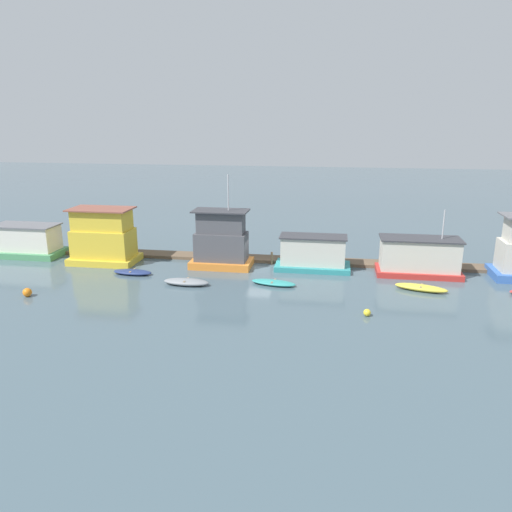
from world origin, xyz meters
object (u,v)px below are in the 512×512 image
(houseboat_orange, at_px, (221,242))
(buoy_yellow, at_px, (367,313))
(dinghy_grey, at_px, (186,282))
(houseboat_green, at_px, (27,241))
(dinghy_navy, at_px, (132,272))
(houseboat_red, at_px, (419,257))
(houseboat_teal, at_px, (313,254))
(dinghy_teal, at_px, (274,283))
(buoy_orange, at_px, (27,292))
(houseboat_yellow, at_px, (103,238))
(dinghy_yellow, at_px, (421,288))
(mooring_post_centre, at_px, (272,258))

(houseboat_orange, distance_m, buoy_yellow, 16.62)
(dinghy_grey, bearing_deg, houseboat_green, 160.71)
(houseboat_orange, xyz_separation_m, buoy_yellow, (12.89, -10.27, -2.09))
(houseboat_orange, relative_size, dinghy_navy, 2.36)
(houseboat_red, bearing_deg, dinghy_grey, -162.84)
(houseboat_green, relative_size, houseboat_teal, 1.03)
(dinghy_teal, bearing_deg, dinghy_navy, 175.99)
(buoy_orange, bearing_deg, houseboat_orange, 38.08)
(houseboat_green, height_order, houseboat_yellow, houseboat_yellow)
(houseboat_green, bearing_deg, dinghy_yellow, -7.37)
(houseboat_orange, bearing_deg, dinghy_yellow, -13.18)
(mooring_post_centre, bearing_deg, buoy_orange, -146.53)
(buoy_orange, bearing_deg, dinghy_navy, 48.90)
(houseboat_red, xyz_separation_m, dinghy_teal, (-12.41, -4.88, -1.42))
(dinghy_grey, bearing_deg, buoy_orange, -157.97)
(houseboat_yellow, height_order, houseboat_red, houseboat_red)
(dinghy_yellow, bearing_deg, houseboat_red, 85.04)
(houseboat_teal, relative_size, buoy_orange, 9.83)
(dinghy_navy, height_order, dinghy_grey, dinghy_grey)
(houseboat_green, distance_m, houseboat_orange, 20.40)
(houseboat_orange, relative_size, houseboat_red, 1.18)
(houseboat_green, height_order, houseboat_teal, houseboat_green)
(dinghy_grey, bearing_deg, mooring_post_centre, 48.46)
(houseboat_green, xyz_separation_m, dinghy_teal, (25.86, -5.33, -1.29))
(houseboat_yellow, height_order, houseboat_orange, houseboat_orange)
(houseboat_yellow, relative_size, buoy_orange, 9.04)
(dinghy_navy, bearing_deg, dinghy_grey, -20.39)
(houseboat_teal, xyz_separation_m, houseboat_red, (9.40, -0.28, 0.17))
(houseboat_yellow, height_order, dinghy_grey, houseboat_yellow)
(dinghy_teal, bearing_deg, mooring_post_centre, 98.74)
(houseboat_green, bearing_deg, mooring_post_centre, 1.41)
(houseboat_red, height_order, dinghy_teal, houseboat_red)
(houseboat_green, bearing_deg, houseboat_yellow, -7.51)
(mooring_post_centre, bearing_deg, dinghy_grey, -131.54)
(houseboat_orange, xyz_separation_m, dinghy_grey, (-1.74, -5.73, -2.08))
(dinghy_navy, xyz_separation_m, dinghy_yellow, (24.89, -0.47, 0.04))
(buoy_orange, bearing_deg, houseboat_red, 19.00)
(dinghy_grey, distance_m, buoy_yellow, 15.32)
(dinghy_navy, xyz_separation_m, dinghy_grey, (5.63, -2.09, 0.06))
(dinghy_grey, bearing_deg, houseboat_red, 17.16)
(dinghy_navy, xyz_separation_m, buoy_yellow, (20.26, -6.63, 0.05))
(buoy_yellow, bearing_deg, houseboat_red, 64.70)
(dinghy_teal, height_order, dinghy_yellow, dinghy_yellow)
(houseboat_orange, relative_size, dinghy_yellow, 2.01)
(dinghy_teal, distance_m, buoy_orange, 19.65)
(houseboat_yellow, xyz_separation_m, houseboat_red, (29.42, 0.71, -0.82))
(houseboat_green, xyz_separation_m, houseboat_red, (38.27, -0.45, 0.14))
(mooring_post_centre, relative_size, buoy_yellow, 2.34)
(dinghy_navy, bearing_deg, dinghy_yellow, -1.08)
(houseboat_teal, xyz_separation_m, dinghy_teal, (-3.02, -5.15, -1.26))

